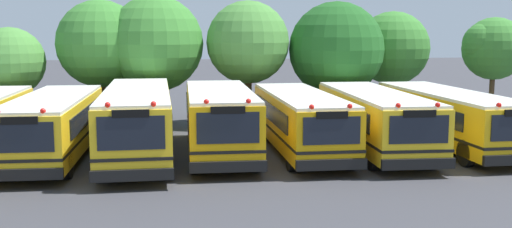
% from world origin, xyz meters
% --- Properties ---
extents(ground_plane, '(160.00, 160.00, 0.00)m').
position_xyz_m(ground_plane, '(0.00, 0.00, 0.00)').
color(ground_plane, '#38383D').
extents(school_bus_1, '(2.66, 9.85, 2.57)m').
position_xyz_m(school_bus_1, '(-6.46, -0.06, 1.35)').
color(school_bus_1, yellow).
rests_on(school_bus_1, ground_plane).
extents(school_bus_2, '(2.82, 11.13, 2.79)m').
position_xyz_m(school_bus_2, '(-3.26, 0.02, 1.47)').
color(school_bus_2, yellow).
rests_on(school_bus_2, ground_plane).
extents(school_bus_3, '(2.68, 9.27, 2.75)m').
position_xyz_m(school_bus_3, '(-0.02, -0.11, 1.44)').
color(school_bus_3, '#EAA80C').
rests_on(school_bus_3, ground_plane).
extents(school_bus_4, '(2.53, 9.89, 2.54)m').
position_xyz_m(school_bus_4, '(3.30, 0.04, 1.34)').
color(school_bus_4, '#EAA80C').
rests_on(school_bus_4, ground_plane).
extents(school_bus_5, '(2.78, 10.19, 2.57)m').
position_xyz_m(school_bus_5, '(6.37, -0.13, 1.36)').
color(school_bus_5, yellow).
rests_on(school_bus_5, ground_plane).
extents(school_bus_6, '(2.83, 10.52, 2.51)m').
position_xyz_m(school_bus_6, '(9.78, 0.22, 1.33)').
color(school_bus_6, yellow).
rests_on(school_bus_6, ground_plane).
extents(tree_1, '(3.50, 3.42, 5.12)m').
position_xyz_m(tree_1, '(-9.95, 7.21, 3.39)').
color(tree_1, '#4C3823').
rests_on(tree_1, ground_plane).
extents(tree_2, '(4.50, 4.50, 6.52)m').
position_xyz_m(tree_2, '(-5.54, 8.00, 4.26)').
color(tree_2, '#4C3823').
rests_on(tree_2, ground_plane).
extents(tree_3, '(4.97, 4.97, 6.75)m').
position_xyz_m(tree_3, '(-2.69, 7.78, 4.20)').
color(tree_3, '#4C3823').
rests_on(tree_3, ground_plane).
extents(tree_4, '(4.32, 4.32, 6.50)m').
position_xyz_m(tree_4, '(2.13, 7.48, 4.28)').
color(tree_4, '#4C3823').
rests_on(tree_4, ground_plane).
extents(tree_5, '(5.04, 5.04, 6.48)m').
position_xyz_m(tree_5, '(6.75, 7.31, 3.98)').
color(tree_5, '#4C3823').
rests_on(tree_5, ground_plane).
extents(tree_6, '(4.20, 4.20, 6.04)m').
position_xyz_m(tree_6, '(10.52, 9.40, 3.98)').
color(tree_6, '#4C3823').
rests_on(tree_6, ground_plane).
extents(tree_7, '(3.56, 3.43, 5.68)m').
position_xyz_m(tree_7, '(15.47, 7.21, 4.01)').
color(tree_7, '#4C3823').
rests_on(tree_7, ground_plane).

